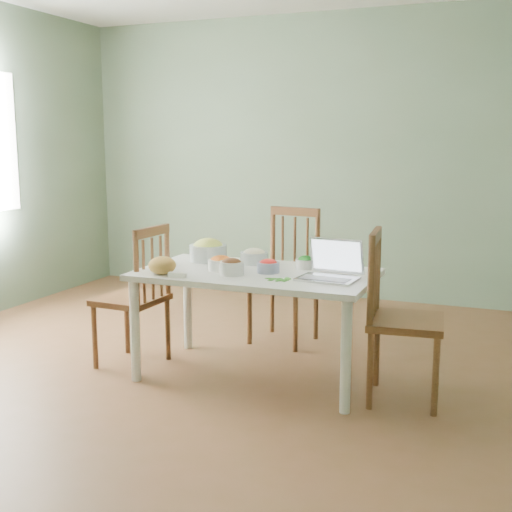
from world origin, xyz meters
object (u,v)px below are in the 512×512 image
at_px(dining_table, 256,324).
at_px(bread_boule, 162,265).
at_px(chair_right, 406,317).
at_px(laptop, 328,261).
at_px(chair_far, 283,277).
at_px(chair_left, 131,296).
at_px(bowl_squash, 208,250).

xyz_separation_m(dining_table, bread_boule, (-0.51, -0.30, 0.40)).
relative_size(chair_right, laptop, 2.94).
height_order(chair_far, chair_left, chair_far).
xyz_separation_m(dining_table, chair_left, (-0.88, -0.09, 0.13)).
xyz_separation_m(dining_table, bowl_squash, (-0.45, 0.23, 0.42)).
distance_m(chair_far, chair_right, 1.33).
bearing_deg(bread_boule, laptop, 12.01).
distance_m(chair_left, chair_right, 1.83).
relative_size(chair_far, chair_left, 1.05).
xyz_separation_m(chair_right, bowl_squash, (-1.41, 0.28, 0.27)).
bearing_deg(bowl_squash, chair_far, 56.54).
xyz_separation_m(chair_right, laptop, (-0.47, -0.04, 0.31)).
distance_m(chair_left, bowl_squash, 0.61).
xyz_separation_m(chair_far, chair_left, (-0.79, -0.87, -0.03)).
xyz_separation_m(dining_table, chair_far, (-0.09, 0.78, 0.16)).
bearing_deg(laptop, chair_far, 129.44).
distance_m(dining_table, bowl_squash, 0.66).
xyz_separation_m(bread_boule, laptop, (1.00, 0.21, 0.06)).
distance_m(dining_table, bread_boule, 0.71).
height_order(dining_table, chair_left, chair_left).
relative_size(dining_table, chair_right, 1.48).
bearing_deg(chair_right, bowl_squash, 72.81).
bearing_deg(bowl_squash, chair_left, -142.73).
relative_size(dining_table, chair_far, 1.47).
bearing_deg(dining_table, chair_right, -2.58).
distance_m(chair_left, laptop, 1.41).
bearing_deg(bread_boule, dining_table, 30.10).
bearing_deg(bread_boule, bowl_squash, 83.51).
relative_size(chair_far, laptop, 2.95).
bearing_deg(dining_table, chair_left, -173.98).
distance_m(chair_far, bread_boule, 1.18).
height_order(dining_table, bowl_squash, bowl_squash).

